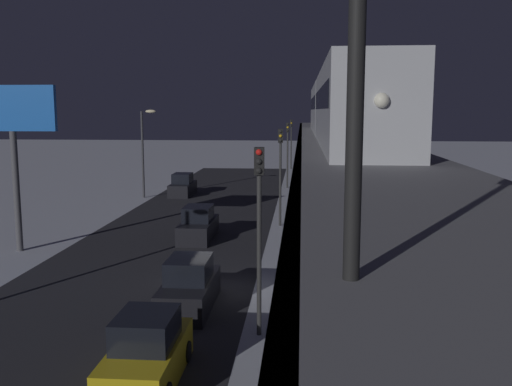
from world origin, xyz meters
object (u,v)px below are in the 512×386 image
at_px(subway_train, 340,107).
at_px(traffic_light_far, 288,145).
at_px(sedan_black_2, 198,226).
at_px(sedan_black_3, 189,288).
at_px(commercial_billboard, 12,125).
at_px(sedan_black, 183,186).
at_px(traffic_light_near, 259,214).
at_px(traffic_light_distant, 291,137).
at_px(traffic_light_mid, 280,163).
at_px(sedan_yellow, 147,355).

xyz_separation_m(subway_train, traffic_light_far, (3.64, -20.36, -3.59)).
bearing_deg(sedan_black_2, traffic_light_far, 78.33).
height_order(sedan_black_3, commercial_billboard, commercial_billboard).
xyz_separation_m(sedan_black, traffic_light_near, (-9.30, 31.44, 3.40)).
relative_size(sedan_black_3, traffic_light_near, 0.70).
bearing_deg(commercial_billboard, sedan_black_2, -158.48).
height_order(traffic_light_far, traffic_light_distant, same).
xyz_separation_m(subway_train, commercial_billboard, (17.53, 6.03, -0.95)).
distance_m(subway_train, commercial_billboard, 18.56).
height_order(sedan_black_3, traffic_light_mid, traffic_light_mid).
height_order(sedan_yellow, sedan_black_3, same).
distance_m(sedan_black, traffic_light_far, 11.33).
bearing_deg(traffic_light_distant, sedan_yellow, 87.19).
distance_m(sedan_black, traffic_light_distant, 25.94).
bearing_deg(traffic_light_near, traffic_light_mid, -90.00).
xyz_separation_m(traffic_light_mid, commercial_billboard, (13.89, 7.92, 2.63)).
distance_m(sedan_yellow, traffic_light_mid, 22.50).
distance_m(sedan_black, traffic_light_mid, 16.31).
xyz_separation_m(sedan_black, traffic_light_distant, (-9.30, -23.98, 3.40)).
relative_size(subway_train, traffic_light_distant, 5.76).
distance_m(subway_train, traffic_light_far, 20.99).
xyz_separation_m(sedan_yellow, commercial_billboard, (10.99, -14.13, 6.04)).
bearing_deg(traffic_light_mid, commercial_billboard, 29.68).
relative_size(sedan_black_2, sedan_black_3, 1.02).
bearing_deg(traffic_light_far, traffic_light_distant, -90.00).
xyz_separation_m(sedan_black, traffic_light_mid, (-9.30, 12.97, 3.40)).
bearing_deg(subway_train, traffic_light_near, 77.62).
xyz_separation_m(sedan_black_3, commercial_billboard, (10.99, -8.08, 6.03)).
bearing_deg(commercial_billboard, traffic_light_mid, -150.32).
bearing_deg(traffic_light_mid, sedan_yellow, 82.51).
bearing_deg(sedan_black_3, traffic_light_near, -40.43).
relative_size(traffic_light_far, traffic_light_distant, 1.00).
height_order(subway_train, traffic_light_near, subway_train).
bearing_deg(sedan_black_2, sedan_black, 104.92).
bearing_deg(traffic_light_distant, sedan_black, 68.80).
height_order(sedan_yellow, traffic_light_distant, traffic_light_distant).
relative_size(sedan_black, traffic_light_near, 0.70).
xyz_separation_m(sedan_black_2, traffic_light_near, (-4.70, 14.18, 3.40)).
height_order(sedan_black_2, sedan_black_3, same).
relative_size(traffic_light_mid, commercial_billboard, 0.72).
distance_m(sedan_black_3, traffic_light_near, 5.11).
height_order(traffic_light_near, traffic_light_distant, same).
bearing_deg(sedan_black_3, sedan_black_2, 98.74).
bearing_deg(traffic_light_distant, sedan_black_3, 86.86).
height_order(sedan_yellow, traffic_light_near, traffic_light_near).
height_order(subway_train, sedan_black_2, subway_train).
distance_m(sedan_yellow, traffic_light_far, 40.77).
distance_m(sedan_black_3, traffic_light_mid, 16.61).
relative_size(traffic_light_far, commercial_billboard, 0.72).
distance_m(sedan_black_3, commercial_billboard, 14.92).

